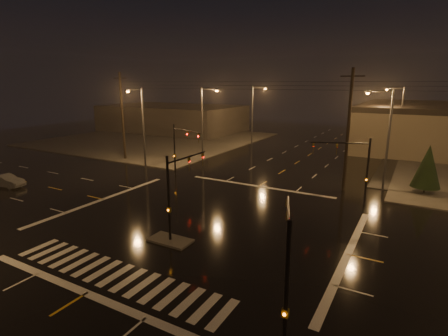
% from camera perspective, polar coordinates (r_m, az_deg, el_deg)
% --- Properties ---
extents(ground, '(140.00, 140.00, 0.00)m').
position_cam_1_polar(ground, '(27.75, -3.63, -8.73)').
color(ground, black).
rests_on(ground, ground).
extents(sidewalk_nw, '(36.00, 36.00, 0.12)m').
position_cam_1_polar(sidewalk_nw, '(68.55, -11.14, 4.66)').
color(sidewalk_nw, '#413F3A').
rests_on(sidewalk_nw, ground).
extents(median_island, '(3.00, 1.60, 0.15)m').
position_cam_1_polar(median_island, '(24.76, -8.76, -11.58)').
color(median_island, '#413F3A').
rests_on(median_island, ground).
extents(crosswalk, '(15.00, 2.60, 0.01)m').
position_cam_1_polar(crosswalk, '(21.56, -17.27, -16.37)').
color(crosswalk, beige).
rests_on(crosswalk, ground).
extents(stop_bar_near, '(16.00, 0.50, 0.01)m').
position_cam_1_polar(stop_bar_near, '(20.47, -21.52, -18.48)').
color(stop_bar_near, beige).
rests_on(stop_bar_near, ground).
extents(stop_bar_far, '(16.00, 0.50, 0.01)m').
position_cam_1_polar(stop_bar_far, '(36.92, 5.69, -2.99)').
color(stop_bar_far, beige).
rests_on(stop_bar_far, ground).
extents(commercial_block, '(30.00, 18.00, 5.60)m').
position_cam_1_polar(commercial_block, '(80.58, -8.42, 8.07)').
color(commercial_block, '#3C3635').
rests_on(commercial_block, ground).
extents(signal_mast_median, '(0.25, 4.59, 6.00)m').
position_cam_1_polar(signal_mast_median, '(24.13, -7.72, -2.86)').
color(signal_mast_median, black).
rests_on(signal_mast_median, ground).
extents(signal_mast_ne, '(4.84, 1.86, 6.00)m').
position_cam_1_polar(signal_mast_ne, '(32.64, 20.65, 0.82)').
color(signal_mast_ne, black).
rests_on(signal_mast_ne, ground).
extents(signal_mast_nw, '(4.84, 1.86, 6.00)m').
position_cam_1_polar(signal_mast_nw, '(39.99, -7.28, 3.85)').
color(signal_mast_nw, black).
rests_on(signal_mast_nw, ground).
extents(signal_mast_se, '(1.55, 3.87, 6.00)m').
position_cam_1_polar(signal_mast_se, '(14.12, 10.20, -15.72)').
color(signal_mast_se, black).
rests_on(signal_mast_se, ground).
extents(streetlight_1, '(2.77, 0.32, 10.00)m').
position_cam_1_polar(streetlight_1, '(47.08, -3.28, 7.89)').
color(streetlight_1, '#38383A').
rests_on(streetlight_1, ground).
extents(streetlight_2, '(2.77, 0.32, 10.00)m').
position_cam_1_polar(streetlight_2, '(61.12, 4.91, 9.21)').
color(streetlight_2, '#38383A').
rests_on(streetlight_2, ground).
extents(streetlight_3, '(2.77, 0.32, 10.00)m').
position_cam_1_polar(streetlight_3, '(37.87, 24.85, 5.21)').
color(streetlight_3, '#38383A').
rests_on(streetlight_3, ground).
extents(streetlight_4, '(2.77, 0.32, 10.00)m').
position_cam_1_polar(streetlight_4, '(57.73, 26.63, 7.56)').
color(streetlight_4, '#38383A').
rests_on(streetlight_4, ground).
extents(streetlight_5, '(0.32, 2.77, 10.00)m').
position_cam_1_polar(streetlight_5, '(44.62, -13.33, 7.22)').
color(streetlight_5, '#38383A').
rests_on(streetlight_5, ground).
extents(utility_pole_0, '(2.20, 0.32, 12.00)m').
position_cam_1_polar(utility_pole_0, '(50.76, -16.25, 8.17)').
color(utility_pole_0, black).
rests_on(utility_pole_0, ground).
extents(utility_pole_1, '(2.20, 0.32, 12.00)m').
position_cam_1_polar(utility_pole_1, '(36.25, 19.60, 5.88)').
color(utility_pole_1, black).
rests_on(utility_pole_1, ground).
extents(conifer_0, '(2.66, 2.66, 4.86)m').
position_cam_1_polar(conifer_0, '(38.89, 30.29, 0.25)').
color(conifer_0, black).
rests_on(conifer_0, ground).
extents(car_crossing, '(4.25, 2.21, 1.33)m').
position_cam_1_polar(car_crossing, '(42.94, -32.10, -1.76)').
color(car_crossing, slate).
rests_on(car_crossing, ground).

